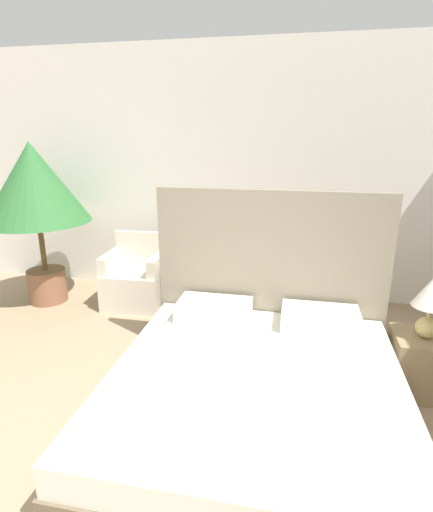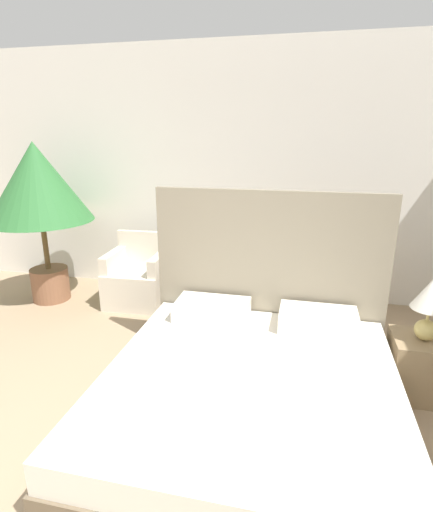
% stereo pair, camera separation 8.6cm
% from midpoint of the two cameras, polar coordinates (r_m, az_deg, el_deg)
% --- Properties ---
extents(wall_back, '(10.00, 0.06, 2.90)m').
position_cam_midpoint_polar(wall_back, '(4.77, 2.44, 11.51)').
color(wall_back, white).
rests_on(wall_back, ground_plane).
extents(bed, '(1.91, 1.97, 1.49)m').
position_cam_midpoint_polar(bed, '(2.82, 4.83, -18.21)').
color(bed, brown).
rests_on(bed, ground_plane).
extents(armchair_near_window_left, '(0.68, 0.66, 0.80)m').
position_cam_midpoint_polar(armchair_near_window_left, '(4.74, -11.86, -3.57)').
color(armchair_near_window_left, beige).
rests_on(armchair_near_window_left, ground_plane).
extents(armchair_near_window_right, '(0.71, 0.69, 0.80)m').
position_cam_midpoint_polar(armchair_near_window_right, '(4.46, -0.08, -4.55)').
color(armchair_near_window_right, beige).
rests_on(armchair_near_window_right, ground_plane).
extents(potted_palm, '(1.16, 1.16, 1.84)m').
position_cam_midpoint_polar(potted_palm, '(4.90, -25.01, 8.67)').
color(potted_palm, brown).
rests_on(potted_palm, ground_plane).
extents(nightstand, '(0.42, 0.41, 0.47)m').
position_cam_midpoint_polar(nightstand, '(3.49, 26.40, -13.66)').
color(nightstand, '#937A56').
rests_on(nightstand, ground_plane).
extents(table_lamp, '(0.26, 0.26, 0.48)m').
position_cam_midpoint_polar(table_lamp, '(3.26, 27.69, -5.42)').
color(table_lamp, tan).
rests_on(table_lamp, nightstand).
extents(side_table, '(0.31, 0.31, 0.49)m').
position_cam_midpoint_polar(side_table, '(4.56, -6.25, -4.48)').
color(side_table, brown).
rests_on(side_table, ground_plane).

